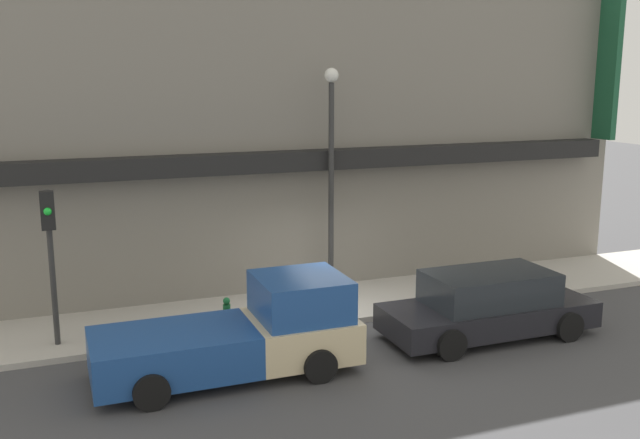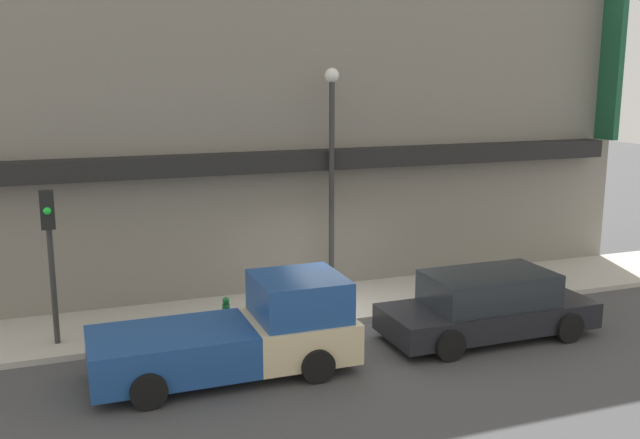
{
  "view_description": "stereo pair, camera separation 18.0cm",
  "coord_description": "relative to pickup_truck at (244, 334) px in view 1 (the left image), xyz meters",
  "views": [
    {
      "loc": [
        -6.27,
        -14.59,
        5.78
      ],
      "look_at": [
        -0.23,
        1.13,
        2.34
      ],
      "focal_mm": 40.0,
      "sensor_mm": 36.0,
      "label": 1
    },
    {
      "loc": [
        -6.1,
        -14.66,
        5.78
      ],
      "look_at": [
        -0.23,
        1.13,
        2.34
      ],
      "focal_mm": 40.0,
      "sensor_mm": 36.0,
      "label": 2
    }
  ],
  "objects": [
    {
      "name": "ground_plane",
      "position": [
        2.93,
        1.76,
        -0.8
      ],
      "size": [
        80.0,
        80.0,
        0.0
      ],
      "primitive_type": "plane",
      "color": "#424244"
    },
    {
      "name": "traffic_light",
      "position": [
        -3.42,
        2.48,
        1.64
      ],
      "size": [
        0.28,
        0.42,
        3.33
      ],
      "color": "#2D2D2D",
      "rests_on": "sidewalk"
    },
    {
      "name": "sidewalk",
      "position": [
        2.93,
        3.18,
        -0.73
      ],
      "size": [
        36.0,
        2.82,
        0.14
      ],
      "color": "#B7B2A8",
      "rests_on": "ground"
    },
    {
      "name": "street_lamp",
      "position": [
        3.36,
        3.83,
        2.94
      ],
      "size": [
        0.36,
        0.36,
        5.8
      ],
      "color": "#2D2D2D",
      "rests_on": "sidewalk"
    },
    {
      "name": "pickup_truck",
      "position": [
        0.0,
        0.0,
        0.0
      ],
      "size": [
        5.1,
        2.12,
        1.85
      ],
      "rotation": [
        0.0,
        0.0,
        0.0
      ],
      "color": "beige",
      "rests_on": "ground"
    },
    {
      "name": "parked_car",
      "position": [
        5.62,
        0.0,
        -0.08
      ],
      "size": [
        4.82,
        2.03,
        1.49
      ],
      "rotation": [
        0.0,
        0.0,
        -0.01
      ],
      "color": "black",
      "rests_on": "ground"
    },
    {
      "name": "fire_hydrant",
      "position": [
        0.17,
        2.15,
        -0.3
      ],
      "size": [
        0.17,
        0.17,
        0.75
      ],
      "color": "#196633",
      "rests_on": "sidewalk"
    },
    {
      "name": "building",
      "position": [
        2.95,
        6.06,
        3.3
      ],
      "size": [
        19.8,
        3.8,
        10.98
      ],
      "color": "gray",
      "rests_on": "ground"
    }
  ]
}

